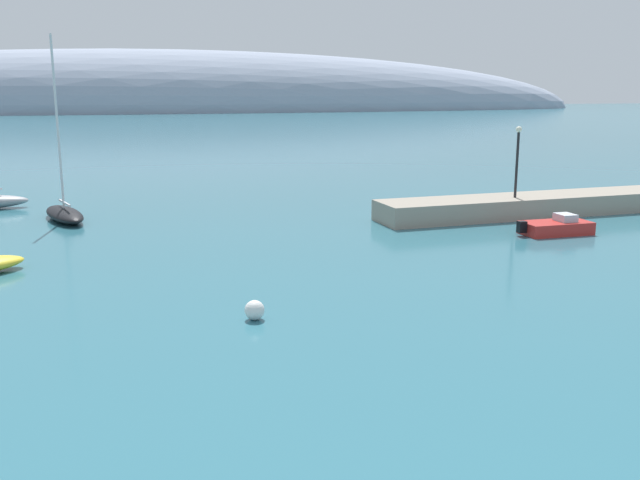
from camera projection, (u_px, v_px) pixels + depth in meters
breakwater_rocks at (561, 203)px, 43.99m from camera, size 24.56×3.99×1.22m
distant_ridge at (163, 111)px, 237.22m from camera, size 318.11×52.01×40.95m
sailboat_black_outer_mooring at (64, 212)px, 41.41m from camera, size 3.17×5.99×10.71m
motorboat_red_foreground at (556, 227)px, 37.66m from camera, size 4.18×1.83×1.08m
mooring_buoy_white at (255, 310)px, 23.69m from camera, size 0.68×0.68×0.68m
harbor_lamp_post at (517, 154)px, 41.80m from camera, size 0.36×0.36×4.26m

